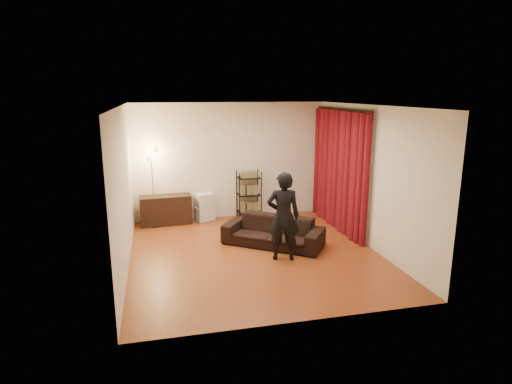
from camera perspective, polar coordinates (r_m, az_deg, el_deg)
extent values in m
plane|color=brown|center=(8.05, -0.21, -8.16)|extent=(5.00, 5.00, 0.00)
plane|color=white|center=(7.49, -0.22, 11.43)|extent=(5.00, 5.00, 0.00)
plane|color=beige|center=(10.07, -3.43, 4.16)|extent=(5.00, 0.00, 5.00)
plane|color=beige|center=(5.33, 5.88, -4.19)|extent=(5.00, 0.00, 5.00)
plane|color=beige|center=(7.49, -17.23, 0.40)|extent=(0.00, 5.00, 5.00)
plane|color=beige|center=(8.44, 14.84, 1.96)|extent=(0.00, 5.00, 5.00)
cylinder|color=black|center=(9.26, 11.45, 10.78)|extent=(0.04, 2.65, 0.04)
imported|color=black|center=(8.37, 2.29, -5.28)|extent=(2.00, 1.74, 0.56)
imported|color=black|center=(7.55, 3.65, -3.25)|extent=(0.65, 0.50, 1.60)
cube|color=black|center=(9.88, -11.93, -2.35)|extent=(1.15, 0.48, 0.66)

